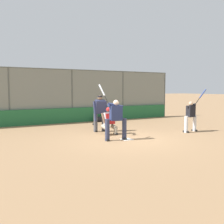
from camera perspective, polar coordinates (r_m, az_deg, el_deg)
ground_plane at (r=10.70m, az=3.24°, el=-6.00°), size 160.00×160.00×0.00m
home_plate_marker at (r=10.70m, az=3.24°, el=-5.96°), size 0.43×0.43×0.01m
backstop_fence at (r=16.21m, az=-8.66°, el=3.81°), size 14.58×0.08×3.25m
padding_wall at (r=16.19m, az=-8.48°, el=-0.68°), size 14.21×0.18×0.89m
bleachers_beyond at (r=18.75m, az=-13.89°, el=0.44°), size 10.15×3.05×1.80m
batter_at_plate at (r=10.41m, az=0.80°, el=-1.38°), size 0.97×0.78×2.24m
catcher_behind_plate at (r=11.71m, az=-0.52°, el=-1.84°), size 0.65×0.76×1.24m
umpire_home at (r=12.50m, az=-2.66°, el=-0.05°), size 0.70×0.48×1.74m
batter_on_deck at (r=12.99m, az=16.80°, el=-0.71°), size 1.03×0.58×2.06m
spare_bat_near_backstop at (r=16.30m, az=2.78°, el=-2.05°), size 0.38×0.79×0.07m
fielding_glove_on_dirt at (r=14.92m, az=-3.78°, el=-2.63°), size 0.32×0.24×0.12m
equipment_bag_dugout_side at (r=16.52m, az=-1.95°, el=-1.52°), size 1.33×0.32×0.32m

